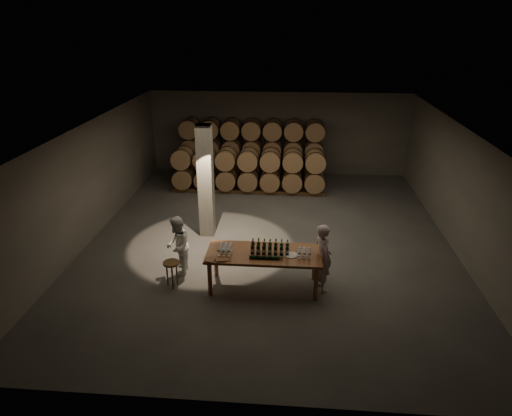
# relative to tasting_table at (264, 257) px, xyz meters

# --- Properties ---
(room) EXTENTS (12.00, 12.00, 12.00)m
(room) POSITION_rel_tasting_table_xyz_m (-1.80, 2.70, 0.80)
(room) COLOR #4E4C49
(room) RESTS_ON ground
(tasting_table) EXTENTS (2.60, 1.10, 0.90)m
(tasting_table) POSITION_rel_tasting_table_xyz_m (0.00, 0.00, 0.00)
(tasting_table) COLOR brown
(tasting_table) RESTS_ON ground
(barrel_stack_back) EXTENTS (5.48, 0.95, 2.31)m
(barrel_stack_back) POSITION_rel_tasting_table_xyz_m (-0.96, 7.70, 0.40)
(barrel_stack_back) COLOR brown
(barrel_stack_back) RESTS_ON ground
(barrel_stack_front) EXTENTS (5.48, 0.95, 1.57)m
(barrel_stack_front) POSITION_rel_tasting_table_xyz_m (-0.96, 6.30, 0.03)
(barrel_stack_front) COLOR brown
(barrel_stack_front) RESTS_ON ground
(bottle_cluster) EXTENTS (0.86, 0.23, 0.33)m
(bottle_cluster) POSITION_rel_tasting_table_xyz_m (0.14, 0.00, 0.22)
(bottle_cluster) COLOR black
(bottle_cluster) RESTS_ON tasting_table
(lying_bottles) EXTENTS (0.76, 0.08, 0.08)m
(lying_bottles) POSITION_rel_tasting_table_xyz_m (0.04, -0.29, 0.14)
(lying_bottles) COLOR black
(lying_bottles) RESTS_ON tasting_table
(glass_cluster_left) EXTENTS (0.31, 0.42, 0.18)m
(glass_cluster_left) POSITION_rel_tasting_table_xyz_m (-0.88, -0.05, 0.23)
(glass_cluster_left) COLOR silver
(glass_cluster_left) RESTS_ON tasting_table
(glass_cluster_right) EXTENTS (0.30, 0.30, 0.17)m
(glass_cluster_right) POSITION_rel_tasting_table_xyz_m (0.90, -0.08, 0.23)
(glass_cluster_right) COLOR silver
(glass_cluster_right) RESTS_ON tasting_table
(plate) EXTENTS (0.30, 0.30, 0.02)m
(plate) POSITION_rel_tasting_table_xyz_m (0.61, -0.07, 0.11)
(plate) COLOR silver
(plate) RESTS_ON tasting_table
(notebook_near) EXTENTS (0.25, 0.22, 0.03)m
(notebook_near) POSITION_rel_tasting_table_xyz_m (-0.91, -0.41, 0.12)
(notebook_near) COLOR brown
(notebook_near) RESTS_ON tasting_table
(notebook_corner) EXTENTS (0.26, 0.29, 0.02)m
(notebook_corner) POSITION_rel_tasting_table_xyz_m (-1.14, -0.43, 0.12)
(notebook_corner) COLOR brown
(notebook_corner) RESTS_ON tasting_table
(pen) EXTENTS (0.14, 0.02, 0.01)m
(pen) POSITION_rel_tasting_table_xyz_m (-0.77, -0.45, 0.11)
(pen) COLOR black
(pen) RESTS_ON tasting_table
(stool) EXTENTS (0.38, 0.38, 0.64)m
(stool) POSITION_rel_tasting_table_xyz_m (-2.12, -0.14, -0.27)
(stool) COLOR brown
(stool) RESTS_ON ground
(person_man) EXTENTS (0.60, 0.70, 1.64)m
(person_man) POSITION_rel_tasting_table_xyz_m (1.33, 0.02, 0.02)
(person_man) COLOR beige
(person_man) RESTS_ON ground
(person_woman) EXTENTS (0.63, 0.77, 1.49)m
(person_woman) POSITION_rel_tasting_table_xyz_m (-2.11, 0.45, -0.05)
(person_woman) COLOR white
(person_woman) RESTS_ON ground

